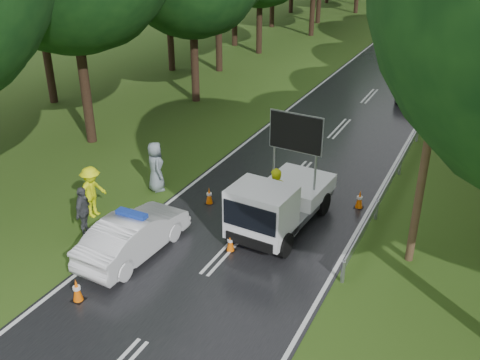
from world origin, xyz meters
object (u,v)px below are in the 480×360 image
Objects in this scene: officer at (275,196)px; queue_car_second at (425,62)px; barrier at (298,183)px; civilian at (246,221)px; queue_car_third at (439,46)px; police_sedan at (134,235)px; work_truck at (278,203)px; queue_car_first at (419,86)px; queue_car_fourth at (439,25)px.

officer is 0.40× the size of queue_car_second.
civilian is (-0.40, -3.50, 0.17)m from barrier.
queue_car_third is (0.05, 6.00, -0.09)m from queue_car_second.
queue_car_third is (1.37, 28.60, -0.38)m from officer.
police_sedan is 3.47m from civilian.
civilian is (-0.50, -1.34, -0.10)m from work_truck.
work_truck is 1.03× the size of queue_car_third.
barrier is 0.49× the size of queue_car_third.
queue_car_second is (4.44, 26.28, 0.06)m from police_sedan.
civilian is 0.41× the size of queue_car_first.
barrier is 1.27× the size of civilian.
queue_car_second is at bearing 91.38° from work_truck.
queue_car_first is 6.03m from queue_car_second.
queue_car_fourth is at bearing 105.02° from barrier.
queue_car_first is (5.06, 20.28, 0.07)m from police_sedan.
work_truck is 0.95× the size of queue_car_fourth.
queue_car_first is (1.94, 16.60, -0.28)m from officer.
queue_car_second reaches higher than barrier.
queue_car_first reaches higher than police_sedan.
queue_car_first is at bearing -107.16° from officer.
civilian is 0.35× the size of queue_car_second.
queue_car_first is at bearing -89.35° from queue_car_second.
work_truck is 1.43m from civilian.
queue_car_first is 12.01m from queue_car_third.
civilian is 38.91m from queue_car_fourth.
police_sedan is 2.03× the size of officer.
barrier is at bearing -91.31° from queue_car_first.
queue_car_second is (1.08, 22.98, -0.26)m from work_truck.
queue_car_third is at bearing 98.34° from queue_car_first.
work_truck is 23.00m from queue_car_second.
queue_car_second is 1.01× the size of queue_car_fourth.
officer reaches higher than queue_car_first.
police_sedan is at bearing 39.22° from officer.
police_sedan is 0.90× the size of queue_car_third.
civilian is 0.39× the size of queue_car_third.
queue_car_fourth is (-0.04, 37.57, -0.17)m from work_truck.
queue_car_third is (1.23, 26.82, -0.09)m from barrier.
work_truck is at bearing 64.20° from civilian.
officer reaches higher than police_sedan.
queue_car_second is at bearing 101.87° from barrier.
officer is 28.63m from queue_car_third.
civilian reaches higher than queue_car_third.
queue_car_fourth is at bearing 95.42° from queue_car_third.
officer is 37.19m from queue_car_fourth.
work_truck is 1.09× the size of queue_car_first.
queue_car_fourth is at bearing 100.44° from queue_car_first.
work_truck is at bearing -132.80° from police_sedan.
work_truck reaches higher than civilian.
queue_car_fourth is (0.20, 37.19, -0.20)m from officer.
work_truck is 2.64× the size of civilian.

